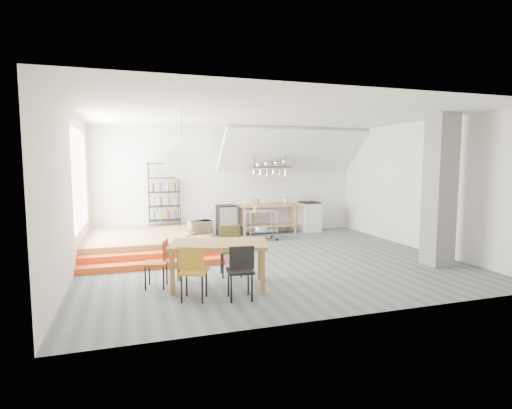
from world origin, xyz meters
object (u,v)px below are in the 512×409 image
object	(u,v)px
dining_table	(219,247)
rolling_cart	(261,221)
stove	(309,216)
mini_fridge	(226,220)

from	to	relation	value
dining_table	rolling_cart	xyz separation A→B (m)	(2.04, 3.75, -0.16)
rolling_cart	stove	bearing A→B (deg)	25.37
stove	rolling_cart	world-z (taller)	stove
stove	rolling_cart	distance (m)	2.17
stove	rolling_cart	bearing A→B (deg)	-153.13
dining_table	mini_fridge	size ratio (longest dim) A/B	2.01
dining_table	rolling_cart	bearing A→B (deg)	76.11
dining_table	mini_fridge	world-z (taller)	mini_fridge
rolling_cart	mini_fridge	size ratio (longest dim) A/B	0.94
rolling_cart	mini_fridge	distance (m)	1.28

